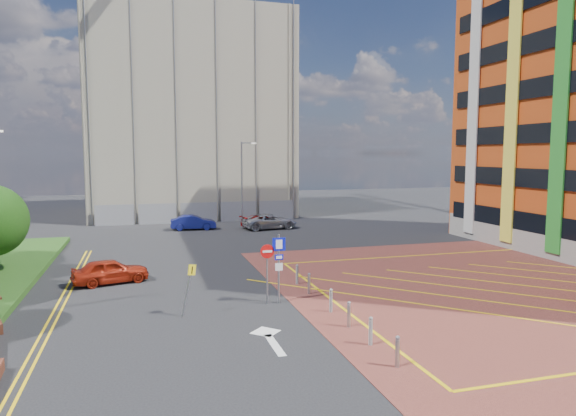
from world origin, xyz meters
name	(u,v)px	position (x,y,z in m)	size (l,w,h in m)	color
ground	(274,310)	(0.00, 0.00, 0.00)	(140.00, 140.00, 0.00)	black
forecourt	(537,287)	(14.00, 0.00, 0.01)	(26.00, 26.00, 0.02)	brown
lamp_back	(243,179)	(4.08, 28.00, 4.36)	(1.53, 0.16, 8.00)	#9EA0A8
sign_cluster	(275,262)	(0.30, 0.98, 1.95)	(1.17, 0.12, 3.20)	#9EA0A8
warning_sign	(189,283)	(-3.65, 0.15, 1.43)	(0.69, 0.41, 2.25)	#9EA0A8
bollard_row	(337,306)	(2.30, -1.67, 0.47)	(0.14, 11.14, 0.90)	#9EA0A8
construction_building	(188,118)	(0.00, 40.00, 11.00)	(21.20, 19.20, 22.00)	#A89E89
construction_fence	(209,212)	(1.00, 30.00, 1.00)	(21.60, 0.06, 2.00)	gray
car_red_left	(110,271)	(-7.16, 6.93, 0.67)	(1.57, 3.91, 1.33)	maroon
car_blue_back	(193,222)	(-1.02, 25.20, 0.67)	(1.41, 4.04, 1.33)	navy
car_red_back	(262,221)	(5.28, 24.78, 0.59)	(1.66, 4.08, 1.19)	#980D0D
car_silver_back	(270,221)	(5.74, 23.78, 0.69)	(2.29, 4.96, 1.38)	#9A999F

